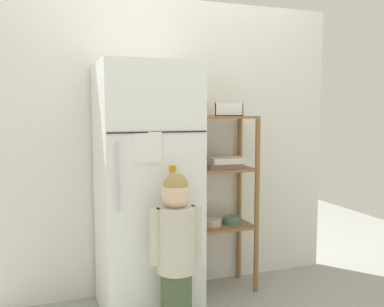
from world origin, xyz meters
TOP-DOWN VIEW (x-y plane):
  - ground_plane at (0.00, 0.00)m, footprint 6.00×6.00m
  - kitchen_wall_back at (0.00, 0.34)m, footprint 2.59×0.03m
  - refrigerator at (-0.28, 0.02)m, footprint 0.62×0.61m
  - child_standing at (-0.21, -0.39)m, footprint 0.31×0.23m
  - pantry_shelf_unit at (0.33, 0.15)m, footprint 0.46×0.32m
  - fruit_bin at (0.33, 0.14)m, footprint 0.22×0.18m

SIDE VIEW (x-z plane):
  - ground_plane at x=0.00m, z-range 0.00..0.00m
  - child_standing at x=-0.21m, z-range 0.10..1.08m
  - pantry_shelf_unit at x=0.33m, z-range 0.13..1.42m
  - refrigerator at x=-0.28m, z-range 0.00..1.63m
  - kitchen_wall_back at x=0.00m, z-range 0.00..2.13m
  - fruit_bin at x=0.33m, z-range 1.28..1.37m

